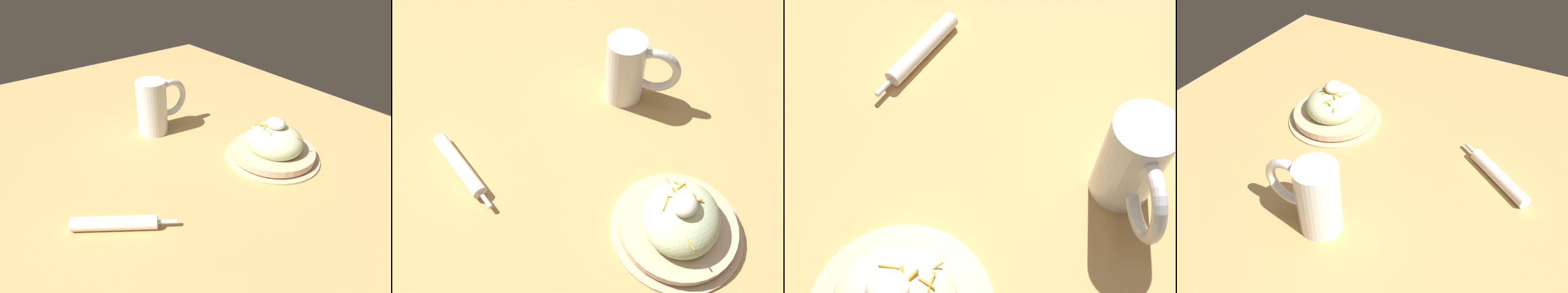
% 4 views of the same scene
% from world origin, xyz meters
% --- Properties ---
extents(ground_plane, '(1.43, 1.43, 0.00)m').
position_xyz_m(ground_plane, '(0.00, 0.00, 0.00)').
color(ground_plane, tan).
extents(salad_plate, '(0.23, 0.23, 0.11)m').
position_xyz_m(salad_plate, '(0.22, 0.26, 0.03)').
color(salad_plate, '#D1B28E').
rests_on(salad_plate, ground_plane).
extents(beer_mug, '(0.08, 0.15, 0.15)m').
position_xyz_m(beer_mug, '(-0.07, 0.11, 0.07)').
color(beer_mug, white).
rests_on(beer_mug, ground_plane).
extents(napkin_roll, '(0.13, 0.17, 0.03)m').
position_xyz_m(napkin_roll, '(0.20, -0.15, 0.01)').
color(napkin_roll, white).
rests_on(napkin_roll, ground_plane).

